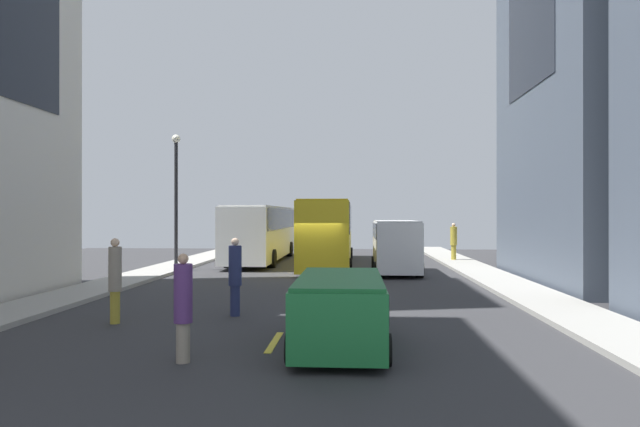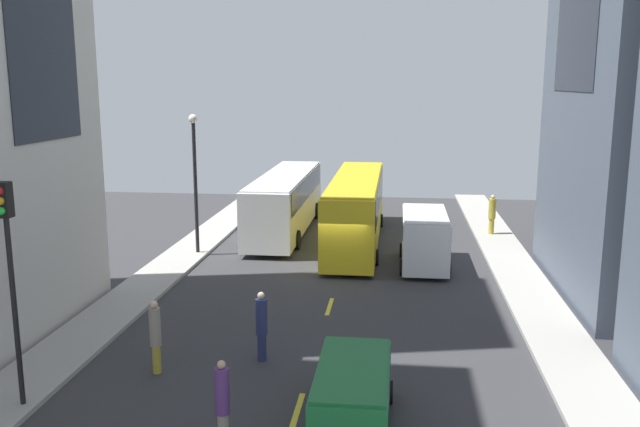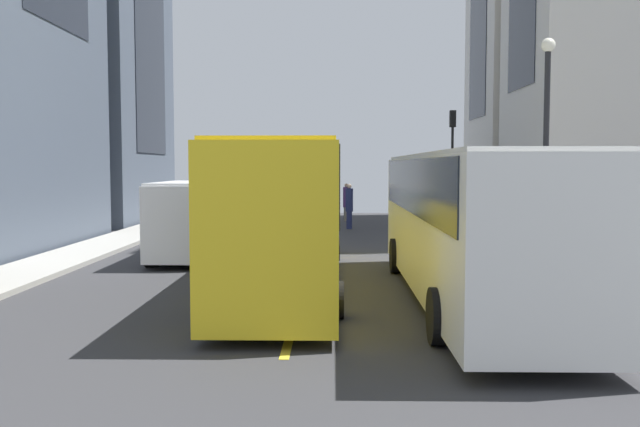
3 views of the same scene
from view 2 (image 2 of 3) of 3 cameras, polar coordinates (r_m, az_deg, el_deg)
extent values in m
plane|color=#333335|center=(30.11, 1.63, -5.32)|extent=(42.09, 42.09, 0.00)
cube|color=#9E9B93|center=(31.75, -12.86, -4.59)|extent=(2.19, 44.00, 0.15)
cube|color=#9E9B93|center=(30.48, 16.76, -5.45)|extent=(2.19, 44.00, 0.15)
cube|color=yellow|center=(18.45, -1.94, -16.42)|extent=(0.16, 2.00, 0.01)
cube|color=yellow|center=(26.12, 0.82, -7.91)|extent=(0.16, 2.00, 0.01)
cube|color=yellow|center=(34.14, 2.25, -3.32)|extent=(0.16, 2.00, 0.01)
cube|color=yellow|center=(42.31, 3.12, -0.48)|extent=(0.16, 2.00, 0.01)
cube|color=yellow|center=(50.55, 3.71, 1.43)|extent=(0.16, 2.00, 0.01)
cube|color=silver|center=(38.50, -2.94, 1.03)|extent=(2.55, 12.97, 3.00)
cube|color=black|center=(38.36, -2.95, 2.28)|extent=(2.60, 11.93, 1.20)
cube|color=beige|center=(38.26, -2.96, 3.30)|extent=(2.45, 12.45, 0.08)
cylinder|color=black|center=(42.82, -3.58, 0.33)|extent=(0.46, 1.00, 1.00)
cylinder|color=black|center=(42.47, -0.47, 0.26)|extent=(0.46, 1.00, 1.00)
cylinder|color=black|center=(35.11, -5.90, -2.13)|extent=(0.46, 1.00, 1.00)
cylinder|color=black|center=(34.69, -2.11, -2.24)|extent=(0.46, 1.00, 1.00)
cube|color=yellow|center=(35.75, 3.08, 0.38)|extent=(2.45, 13.77, 3.30)
cube|color=black|center=(35.60, 3.10, 1.74)|extent=(2.50, 12.67, 1.48)
cube|color=gold|center=(35.48, 3.11, 3.06)|extent=(2.35, 13.22, 0.08)
cylinder|color=black|center=(40.30, 1.84, -0.52)|extent=(0.44, 0.76, 0.76)
cylinder|color=black|center=(40.18, 5.05, -0.59)|extent=(0.44, 0.76, 0.76)
cylinder|color=black|center=(32.02, 0.56, -3.60)|extent=(0.44, 0.76, 0.76)
cylinder|color=black|center=(31.87, 4.60, -3.71)|extent=(0.44, 0.76, 0.76)
cube|color=white|center=(31.57, 8.88, -2.14)|extent=(2.05, 5.08, 2.30)
cube|color=black|center=(31.41, 8.92, -0.80)|extent=(2.09, 4.67, 0.69)
cube|color=silver|center=(31.32, 8.94, -0.02)|extent=(1.97, 4.87, 0.08)
cylinder|color=black|center=(33.31, 7.11, -3.14)|extent=(0.37, 0.72, 0.72)
cylinder|color=black|center=(33.39, 10.35, -3.20)|extent=(0.37, 0.72, 0.72)
cylinder|color=black|center=(30.27, 7.14, -4.61)|extent=(0.37, 0.72, 0.72)
cylinder|color=black|center=(30.35, 10.72, -4.67)|extent=(0.37, 0.72, 0.72)
cube|color=#1E7238|center=(17.47, 2.79, -15.09)|extent=(1.83, 4.09, 1.30)
cube|color=black|center=(17.33, 2.80, -14.12)|extent=(1.86, 3.77, 0.55)
cube|color=#1A612F|center=(17.17, 2.81, -13.03)|extent=(1.75, 3.93, 0.08)
cylinder|color=black|center=(18.89, 0.41, -14.68)|extent=(0.33, 0.62, 0.62)
cylinder|color=black|center=(18.81, 5.69, -14.87)|extent=(0.33, 0.62, 0.62)
cylinder|color=#593372|center=(16.57, -8.32, -14.71)|extent=(0.36, 0.36, 1.14)
sphere|color=tan|center=(16.29, -8.39, -12.58)|extent=(0.20, 0.20, 0.20)
cylinder|color=navy|center=(21.33, -4.96, -11.24)|extent=(0.28, 0.28, 0.86)
cylinder|color=navy|center=(20.97, -5.01, -8.72)|extent=(0.37, 0.37, 1.13)
sphere|color=beige|center=(20.75, -5.04, -6.96)|extent=(0.22, 0.22, 0.22)
cylinder|color=gold|center=(38.70, 14.37, -1.05)|extent=(0.30, 0.30, 0.88)
cylinder|color=gold|center=(38.51, 14.44, 0.40)|extent=(0.40, 0.40, 1.12)
sphere|color=beige|center=(38.39, 14.49, 1.39)|extent=(0.23, 0.23, 0.23)
cylinder|color=gold|center=(20.97, -13.72, -11.95)|extent=(0.25, 0.25, 0.86)
cylinder|color=gray|center=(20.60, -13.85, -9.35)|extent=(0.34, 0.34, 1.17)
sphere|color=beige|center=(20.36, -13.94, -7.51)|extent=(0.23, 0.23, 0.23)
cylinder|color=black|center=(19.19, -24.52, -7.71)|extent=(0.14, 0.14, 5.04)
cube|color=black|center=(18.49, -25.26, 1.06)|extent=(0.32, 0.32, 0.90)
sphere|color=orange|center=(18.35, -25.54, 0.97)|extent=(0.20, 0.20, 0.20)
sphere|color=green|center=(18.39, -25.48, 0.19)|extent=(0.20, 0.20, 0.20)
cylinder|color=black|center=(33.52, -10.53, 2.11)|extent=(0.18, 0.18, 6.44)
sphere|color=silver|center=(33.17, -10.75, 7.92)|extent=(0.44, 0.44, 0.44)
camera|label=1|loc=(6.91, -2.68, -44.05)|focal=30.88mm
camera|label=3|loc=(53.51, 3.10, 5.30)|focal=38.74mm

